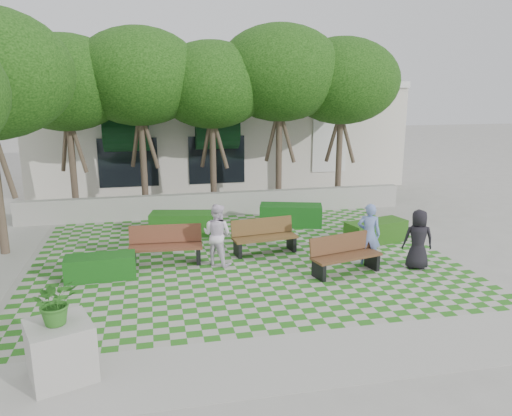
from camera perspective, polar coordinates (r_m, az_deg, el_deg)
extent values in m
plane|color=gray|center=(13.90, -0.72, -7.18)|extent=(90.00, 90.00, 0.00)
plane|color=#2B721E|center=(14.82, -1.49, -5.79)|extent=(12.00, 12.00, 0.00)
cube|color=#9E9B93|center=(9.79, 4.99, -16.88)|extent=(16.00, 2.00, 0.01)
cube|color=#9E9B93|center=(19.62, -4.32, 0.47)|extent=(15.00, 0.36, 0.90)
cube|color=#4F301B|center=(13.76, 10.31, -5.45)|extent=(2.06, 1.06, 0.07)
cube|color=#4F301B|center=(13.88, 9.67, -3.96)|extent=(1.95, 0.61, 0.50)
cube|color=black|center=(13.37, 7.19, -7.07)|extent=(0.24, 0.56, 0.48)
cube|color=black|center=(14.35, 13.12, -5.84)|extent=(0.24, 0.56, 0.48)
cube|color=#553B1D|center=(15.14, 1.04, -3.41)|extent=(2.03, 0.85, 0.07)
cube|color=#553B1D|center=(15.31, 0.67, -2.06)|extent=(1.97, 0.39, 0.49)
cube|color=black|center=(14.95, -2.11, -4.67)|extent=(0.18, 0.56, 0.48)
cube|color=black|center=(15.53, 4.07, -3.97)|extent=(0.18, 0.56, 0.48)
cube|color=brown|center=(14.46, -10.29, -4.39)|extent=(2.10, 0.77, 0.07)
cube|color=brown|center=(14.65, -10.31, -2.88)|extent=(2.07, 0.28, 0.52)
cube|color=black|center=(14.61, -13.86, -5.48)|extent=(0.15, 0.58, 0.51)
cube|color=black|center=(14.54, -6.61, -5.25)|extent=(0.15, 0.58, 0.51)
cube|color=#204B14|center=(16.70, 13.54, -2.65)|extent=(2.16, 1.29, 0.71)
cube|color=#134A16|center=(18.17, 3.99, -0.82)|extent=(2.38, 1.48, 0.78)
cube|color=#1A5015|center=(17.25, -8.36, -1.77)|extent=(2.31, 1.29, 0.76)
cube|color=#134814|center=(13.90, -17.34, -6.45)|extent=(1.83, 0.78, 0.63)
cube|color=#9E9B93|center=(9.63, -21.43, -14.93)|extent=(1.33, 1.33, 1.04)
imported|color=#2E6D22|center=(9.23, -21.94, -9.88)|extent=(0.90, 0.84, 0.81)
imported|color=#6C84C5|center=(14.46, 12.76, -2.95)|extent=(0.77, 0.65, 1.79)
imported|color=black|center=(14.53, 18.03, -3.44)|extent=(0.94, 0.73, 1.68)
imported|color=white|center=(14.14, -4.48, -3.04)|extent=(1.10, 1.06, 1.78)
cylinder|color=#47382B|center=(20.77, -20.19, 4.26)|extent=(0.26, 0.26, 3.64)
ellipsoid|color=#1E4C11|center=(20.52, -20.96, 13.23)|extent=(4.80, 4.80, 3.60)
cylinder|color=#47382B|center=(20.55, -12.72, 4.92)|extent=(0.26, 0.26, 3.81)
ellipsoid|color=#1E4C11|center=(20.31, -13.25, 14.43)|extent=(5.00, 5.00, 3.75)
cylinder|color=#47382B|center=(20.72, -4.92, 4.97)|extent=(0.26, 0.26, 3.58)
ellipsoid|color=#1E4C11|center=(20.47, -5.11, 13.85)|extent=(4.60, 4.60, 3.45)
cylinder|color=#47382B|center=(21.23, 2.62, 5.68)|extent=(0.26, 0.26, 3.92)
ellipsoid|color=#1E4C11|center=(21.01, 2.73, 15.17)|extent=(5.20, 5.20, 3.90)
cylinder|color=#47382B|center=(22.08, 9.45, 5.53)|extent=(0.26, 0.26, 3.70)
ellipsoid|color=#1E4C11|center=(21.85, 9.80, 14.12)|extent=(4.80, 4.80, 3.60)
cube|color=beige|center=(27.26, -4.64, 8.63)|extent=(18.00, 8.00, 5.00)
cube|color=white|center=(23.18, -3.41, 13.91)|extent=(18.00, 0.30, 0.30)
cube|color=black|center=(24.60, 8.37, 7.25)|extent=(1.40, 0.10, 2.40)
cylinder|color=#0E3518|center=(23.00, -14.60, 8.50)|extent=(3.00, 1.80, 1.80)
cube|color=black|center=(23.16, -14.39, 5.05)|extent=(2.60, 0.08, 2.20)
cylinder|color=#0E3518|center=(23.18, -4.57, 8.94)|extent=(3.00, 1.80, 1.80)
cube|color=black|center=(23.34, -4.50, 5.51)|extent=(2.60, 0.08, 2.20)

